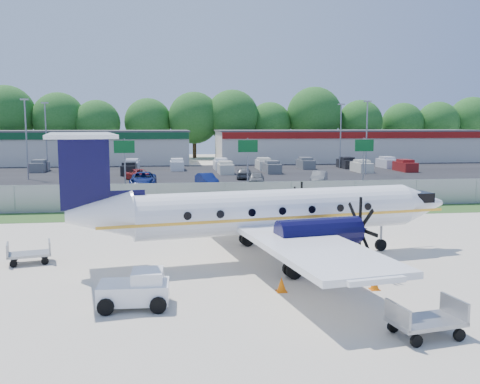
{
  "coord_description": "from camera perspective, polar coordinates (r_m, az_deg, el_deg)",
  "views": [
    {
      "loc": [
        -4.21,
        -25.14,
        6.35
      ],
      "look_at": [
        0.0,
        6.0,
        2.3
      ],
      "focal_mm": 40.0,
      "sensor_mm": 36.0,
      "label": 1
    }
  ],
  "objects": [
    {
      "name": "cone_nose",
      "position": [
        21.43,
        14.16,
        -9.42
      ],
      "size": [
        0.37,
        0.37,
        0.53
      ],
      "color": "orange",
      "rests_on": "ground"
    },
    {
      "name": "pushback_tug",
      "position": [
        19.19,
        -10.92,
        -10.16
      ],
      "size": [
        2.45,
        1.79,
        1.3
      ],
      "color": "white",
      "rests_on": "ground"
    },
    {
      "name": "sign_left",
      "position": [
        48.27,
        -12.22,
        3.93
      ],
      "size": [
        1.8,
        0.26,
        5.0
      ],
      "color": "gray",
      "rests_on": "ground"
    },
    {
      "name": "aircraft",
      "position": [
        24.81,
        3.13,
        -2.08
      ],
      "size": [
        19.43,
        19.07,
        5.94
      ],
      "color": "white",
      "rests_on": "ground"
    },
    {
      "name": "sign_right",
      "position": [
        51.45,
        13.07,
        4.1
      ],
      "size": [
        1.8,
        0.26,
        5.0
      ],
      "color": "gray",
      "rests_on": "ground"
    },
    {
      "name": "access_road",
      "position": [
        44.79,
        -2.23,
        -0.8
      ],
      "size": [
        170.0,
        8.0,
        0.02
      ],
      "primitive_type": "cube",
      "color": "black",
      "rests_on": "ground"
    },
    {
      "name": "light_pole_ne",
      "position": [
        67.63,
        13.36,
        6.2
      ],
      "size": [
        0.9,
        0.35,
        9.09
      ],
      "color": "gray",
      "rests_on": "ground"
    },
    {
      "name": "light_pole_sw",
      "position": [
        74.83,
        -19.99,
        6.05
      ],
      "size": [
        0.9,
        0.35,
        9.09
      ],
      "color": "gray",
      "rests_on": "ground"
    },
    {
      "name": "ground",
      "position": [
        26.27,
        1.76,
        -6.65
      ],
      "size": [
        170.0,
        170.0,
        0.0
      ],
      "primitive_type": "plane",
      "color": "beige",
      "rests_on": "ground"
    },
    {
      "name": "baggage_cart_near",
      "position": [
        26.32,
        -21.57,
        -6.11
      ],
      "size": [
        2.08,
        1.52,
        0.98
      ],
      "color": "gray",
      "rests_on": "ground"
    },
    {
      "name": "road_car_mid",
      "position": [
        48.4,
        8.43,
        -0.28
      ],
      "size": [
        4.16,
        1.81,
        1.4
      ],
      "primitive_type": "imported",
      "rotation": [
        0.0,
        0.0,
        -1.61
      ],
      "color": "#595B5E",
      "rests_on": "ground"
    },
    {
      "name": "parking_lot",
      "position": [
        65.58,
        -3.98,
        1.78
      ],
      "size": [
        170.0,
        32.0,
        0.02
      ],
      "primitive_type": "cube",
      "color": "black",
      "rests_on": "ground"
    },
    {
      "name": "building_east",
      "position": [
        92.28,
        11.46,
        4.89
      ],
      "size": [
        44.4,
        12.4,
        5.24
      ],
      "color": "silver",
      "rests_on": "ground"
    },
    {
      "name": "perimeter_fence",
      "position": [
        39.73,
        -1.55,
        -0.39
      ],
      "size": [
        120.0,
        0.06,
        1.99
      ],
      "color": "gray",
      "rests_on": "ground"
    },
    {
      "name": "parked_car_e",
      "position": [
        57.11,
        8.42,
        0.88
      ],
      "size": [
        2.85,
        4.29,
        1.34
      ],
      "primitive_type": "imported",
      "rotation": [
        0.0,
        0.0,
        -0.39
      ],
      "color": "#595B5E",
      "rests_on": "ground"
    },
    {
      "name": "light_pole_nw",
      "position": [
        65.09,
        -21.85,
        5.84
      ],
      "size": [
        0.9,
        0.35,
        9.09
      ],
      "color": "gray",
      "rests_on": "ground"
    },
    {
      "name": "building_west",
      "position": [
        89.42,
        -20.54,
        4.49
      ],
      "size": [
        46.4,
        12.4,
        5.24
      ],
      "color": "silver",
      "rests_on": "ground"
    },
    {
      "name": "cone_starboard_wing",
      "position": [
        31.86,
        -8.28,
        -3.82
      ],
      "size": [
        0.33,
        0.33,
        0.47
      ],
      "color": "orange",
      "rests_on": "ground"
    },
    {
      "name": "far_parking_rows",
      "position": [
        70.55,
        -4.25,
        2.16
      ],
      "size": [
        56.0,
        10.0,
        1.6
      ],
      "primitive_type": null,
      "color": "gray",
      "rests_on": "ground"
    },
    {
      "name": "grass_verge",
      "position": [
        37.91,
        -1.22,
        -2.29
      ],
      "size": [
        170.0,
        4.0,
        0.02
      ],
      "primitive_type": "cube",
      "color": "#2D561E",
      "rests_on": "ground"
    },
    {
      "name": "baggage_cart_far",
      "position": [
        17.31,
        19.23,
        -12.78
      ],
      "size": [
        2.28,
        1.6,
        1.1
      ],
      "color": "gray",
      "rests_on": "ground"
    },
    {
      "name": "parked_car_f",
      "position": [
        61.01,
        -10.87,
        1.24
      ],
      "size": [
        3.63,
        5.12,
        1.3
      ],
      "primitive_type": "imported",
      "rotation": [
        0.0,
        0.0,
        3.5
      ],
      "color": "maroon",
      "rests_on": "ground"
    },
    {
      "name": "parked_car_b",
      "position": [
        54.24,
        -10.26,
        0.5
      ],
      "size": [
        2.53,
        5.46,
        1.51
      ],
      "primitive_type": "imported",
      "rotation": [
        0.0,
        0.0,
        -0.0
      ],
      "color": "navy",
      "rests_on": "ground"
    },
    {
      "name": "parked_car_c",
      "position": [
        54.58,
        -3.58,
        0.65
      ],
      "size": [
        2.32,
        4.17,
        1.3
      ],
      "primitive_type": "imported",
      "rotation": [
        0.0,
        0.0,
        0.25
      ],
      "color": "navy",
      "rests_on": "ground"
    },
    {
      "name": "parked_car_g",
      "position": [
        61.47,
        0.45,
        1.41
      ],
      "size": [
        2.34,
        4.19,
        1.35
      ],
      "primitive_type": "imported",
      "rotation": [
        0.0,
        0.0,
        2.94
      ],
      "color": "#595B5E",
      "rests_on": "ground"
    },
    {
      "name": "parked_car_a",
      "position": [
        54.76,
        -16.66,
        0.37
      ],
      "size": [
        3.72,
        5.78,
        1.56
      ],
      "primitive_type": "imported",
      "rotation": [
        0.0,
        0.0,
        -0.31
      ],
      "color": "navy",
      "rests_on": "ground"
    },
    {
      "name": "tree_line",
      "position": [
        99.43,
        -5.26,
        3.65
      ],
      "size": [
        112.0,
        6.0,
        14.0
      ],
      "primitive_type": null,
      "color": "#1E591A",
      "rests_on": "ground"
    },
    {
      "name": "cone_port_wing",
      "position": [
        20.61,
        4.45,
        -9.85
      ],
      "size": [
        0.39,
        0.39,
        0.56
      ],
      "color": "orange",
      "rests_on": "ground"
    },
    {
      "name": "light_pole_se",
      "position": [
        77.05,
        10.68,
        6.39
      ],
      "size": [
        0.9,
        0.35,
        9.09
      ],
      "color": "gray",
      "rests_on": "ground"
    },
    {
      "name": "parked_car_d",
      "position": [
        55.22,
        1.75,
        0.74
      ],
      "size": [
        2.32,
        4.24,
        1.37
      ],
      "primitive_type": "imported",
      "rotation": [
        0.0,
        0.0,
        -0.18
      ],
      "color": "#595B5E",
      "rests_on": "ground"
    },
    {
      "name": "sign_mid",
      "position": [
        48.66,
        0.84,
        4.12
      ],
      "size": [
        1.8,
        0.26,
        5.0
      ],
      "color": "gray",
      "rests_on": "ground"
    }
  ]
}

